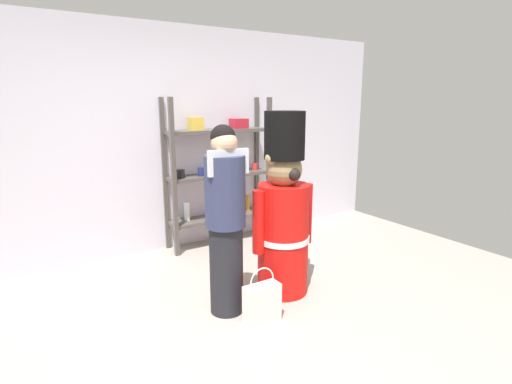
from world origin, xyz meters
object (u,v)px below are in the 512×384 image
(teddy_bear_guard, at_px, (283,215))
(merchandise_shelf, at_px, (219,171))
(person_shopper, at_px, (226,218))
(shopping_bag, at_px, (262,302))

(teddy_bear_guard, bearing_deg, merchandise_shelf, 85.40)
(person_shopper, distance_m, shopping_bag, 0.74)
(teddy_bear_guard, xyz_separation_m, person_shopper, (-0.61, -0.05, 0.08))
(teddy_bear_guard, height_order, person_shopper, teddy_bear_guard)
(teddy_bear_guard, distance_m, person_shopper, 0.62)
(person_shopper, bearing_deg, merchandise_shelf, 64.84)
(teddy_bear_guard, bearing_deg, person_shopper, -175.63)
(merchandise_shelf, relative_size, person_shopper, 1.14)
(merchandise_shelf, xyz_separation_m, shopping_bag, (-0.58, -1.87, -0.74))
(merchandise_shelf, distance_m, shopping_bag, 2.10)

